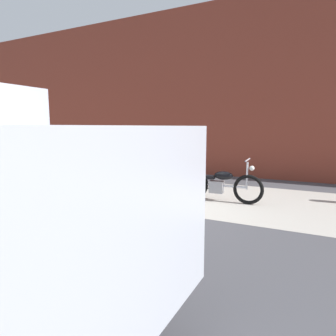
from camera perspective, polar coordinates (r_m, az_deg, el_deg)
name	(u,v)px	position (r m, az deg, el deg)	size (l,w,h in m)	color
ground_plane	(137,209)	(6.26, -6.17, -8.04)	(80.00, 80.00, 0.00)	#47474C
sidewalk_slab	(172,192)	(7.75, 0.76, -4.81)	(36.00, 3.50, 0.01)	#B2ADA3
brick_building_wall	(213,92)	(10.84, 8.88, 14.63)	(36.00, 0.50, 5.96)	brown
motorcycle_orange	(134,177)	(7.90, -6.65, -1.69)	(2.01, 0.58, 1.03)	black
motorcycle_black	(213,184)	(6.91, 8.95, -3.16)	(2.01, 0.58, 1.03)	black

